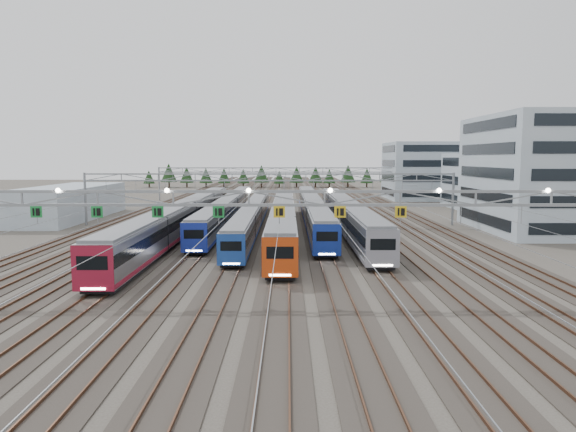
{
  "coord_description": "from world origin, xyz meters",
  "views": [
    {
      "loc": [
        2.91,
        -37.82,
        10.31
      ],
      "look_at": [
        2.89,
        21.61,
        3.5
      ],
      "focal_mm": 32.0,
      "sensor_mm": 36.0,
      "label": 1
    }
  ],
  "objects_px": {
    "train_f": "(346,214)",
    "depot_bldg_mid": "(487,181)",
    "gantry_near": "(248,201)",
    "train_c": "(253,215)",
    "gantry_mid": "(269,183)",
    "depot_bldg_south": "(549,173)",
    "train_b": "(229,208)",
    "train_e": "(312,209)",
    "depot_bldg_north": "(432,171)",
    "west_shed": "(68,202)",
    "train_d": "(283,217)",
    "train_a": "(185,216)",
    "gantry_far": "(276,174)"
  },
  "relations": [
    {
      "from": "train_e",
      "to": "depot_bldg_mid",
      "type": "relative_size",
      "value": 3.95
    },
    {
      "from": "depot_bldg_south",
      "to": "train_c",
      "type": "bearing_deg",
      "value": 176.8
    },
    {
      "from": "train_a",
      "to": "depot_bldg_south",
      "type": "height_order",
      "value": "depot_bldg_south"
    },
    {
      "from": "train_f",
      "to": "gantry_mid",
      "type": "distance_m",
      "value": 12.91
    },
    {
      "from": "train_a",
      "to": "depot_bldg_mid",
      "type": "xyz_separation_m",
      "value": [
        54.28,
        33.21,
        3.28
      ]
    },
    {
      "from": "depot_bldg_mid",
      "to": "train_c",
      "type": "bearing_deg",
      "value": -147.21
    },
    {
      "from": "gantry_near",
      "to": "gantry_far",
      "type": "bearing_deg",
      "value": 89.97
    },
    {
      "from": "gantry_mid",
      "to": "west_shed",
      "type": "height_order",
      "value": "gantry_mid"
    },
    {
      "from": "train_d",
      "to": "gantry_near",
      "type": "bearing_deg",
      "value": -94.16
    },
    {
      "from": "gantry_near",
      "to": "west_shed",
      "type": "distance_m",
      "value": 59.76
    },
    {
      "from": "gantry_near",
      "to": "depot_bldg_north",
      "type": "distance_m",
      "value": 97.96
    },
    {
      "from": "train_b",
      "to": "depot_bldg_north",
      "type": "bearing_deg",
      "value": 44.44
    },
    {
      "from": "gantry_near",
      "to": "depot_bldg_south",
      "type": "height_order",
      "value": "depot_bldg_south"
    },
    {
      "from": "depot_bldg_mid",
      "to": "train_a",
      "type": "bearing_deg",
      "value": -148.54
    },
    {
      "from": "depot_bldg_north",
      "to": "train_c",
      "type": "bearing_deg",
      "value": -127.44
    },
    {
      "from": "train_e",
      "to": "depot_bldg_mid",
      "type": "height_order",
      "value": "depot_bldg_mid"
    },
    {
      "from": "gantry_mid",
      "to": "gantry_far",
      "type": "distance_m",
      "value": 45.0
    },
    {
      "from": "train_b",
      "to": "depot_bldg_south",
      "type": "bearing_deg",
      "value": -13.7
    },
    {
      "from": "depot_bldg_mid",
      "to": "depot_bldg_north",
      "type": "xyz_separation_m",
      "value": [
        -4.31,
        24.33,
        1.43
      ]
    },
    {
      "from": "depot_bldg_south",
      "to": "west_shed",
      "type": "distance_m",
      "value": 75.42
    },
    {
      "from": "train_b",
      "to": "west_shed",
      "type": "xyz_separation_m",
      "value": [
        -27.69,
        3.3,
        0.64
      ]
    },
    {
      "from": "train_d",
      "to": "west_shed",
      "type": "height_order",
      "value": "west_shed"
    },
    {
      "from": "depot_bldg_north",
      "to": "west_shed",
      "type": "bearing_deg",
      "value": -150.56
    },
    {
      "from": "train_c",
      "to": "gantry_far",
      "type": "height_order",
      "value": "gantry_far"
    },
    {
      "from": "gantry_near",
      "to": "depot_bldg_mid",
      "type": "bearing_deg",
      "value": 56.72
    },
    {
      "from": "train_e",
      "to": "west_shed",
      "type": "relative_size",
      "value": 2.11
    },
    {
      "from": "train_a",
      "to": "depot_bldg_mid",
      "type": "height_order",
      "value": "depot_bldg_mid"
    },
    {
      "from": "train_f",
      "to": "depot_bldg_south",
      "type": "distance_m",
      "value": 28.75
    },
    {
      "from": "train_a",
      "to": "train_b",
      "type": "relative_size",
      "value": 1.08
    },
    {
      "from": "train_e",
      "to": "train_f",
      "type": "bearing_deg",
      "value": -61.93
    },
    {
      "from": "train_f",
      "to": "depot_bldg_mid",
      "type": "relative_size",
      "value": 3.58
    },
    {
      "from": "gantry_far",
      "to": "depot_bldg_north",
      "type": "height_order",
      "value": "depot_bldg_north"
    },
    {
      "from": "train_f",
      "to": "west_shed",
      "type": "height_order",
      "value": "west_shed"
    },
    {
      "from": "depot_bldg_south",
      "to": "west_shed",
      "type": "relative_size",
      "value": 0.73
    },
    {
      "from": "gantry_far",
      "to": "depot_bldg_north",
      "type": "bearing_deg",
      "value": 7.13
    },
    {
      "from": "train_a",
      "to": "depot_bldg_north",
      "type": "height_order",
      "value": "depot_bldg_north"
    },
    {
      "from": "gantry_near",
      "to": "train_c",
      "type": "bearing_deg",
      "value": 93.46
    },
    {
      "from": "train_e",
      "to": "depot_bldg_mid",
      "type": "bearing_deg",
      "value": 31.08
    },
    {
      "from": "train_b",
      "to": "gantry_mid",
      "type": "bearing_deg",
      "value": -37.89
    },
    {
      "from": "train_a",
      "to": "train_f",
      "type": "xyz_separation_m",
      "value": [
        22.5,
        2.91,
        -0.02
      ]
    },
    {
      "from": "train_a",
      "to": "gantry_far",
      "type": "relative_size",
      "value": 1.2
    },
    {
      "from": "train_c",
      "to": "depot_bldg_north",
      "type": "distance_m",
      "value": 67.57
    },
    {
      "from": "train_c",
      "to": "train_f",
      "type": "height_order",
      "value": "train_f"
    },
    {
      "from": "train_a",
      "to": "train_f",
      "type": "bearing_deg",
      "value": 7.37
    },
    {
      "from": "gantry_mid",
      "to": "depot_bldg_south",
      "type": "height_order",
      "value": "depot_bldg_south"
    },
    {
      "from": "train_a",
      "to": "gantry_mid",
      "type": "xyz_separation_m",
      "value": [
        11.25,
        7.7,
        4.12
      ]
    },
    {
      "from": "train_c",
      "to": "train_f",
      "type": "xyz_separation_m",
      "value": [
        13.5,
        -1.13,
        0.28
      ]
    },
    {
      "from": "depot_bldg_south",
      "to": "depot_bldg_mid",
      "type": "height_order",
      "value": "depot_bldg_south"
    },
    {
      "from": "train_d",
      "to": "train_e",
      "type": "relative_size",
      "value": 0.91
    },
    {
      "from": "train_f",
      "to": "depot_bldg_south",
      "type": "bearing_deg",
      "value": -2.44
    }
  ]
}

